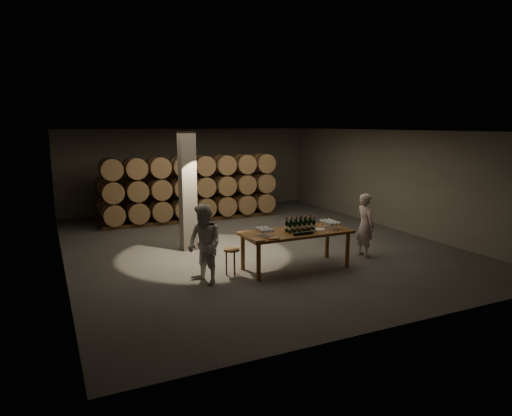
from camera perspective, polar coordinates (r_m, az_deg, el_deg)
name	(u,v)px	position (r m, az deg, el deg)	size (l,w,h in m)	color
room	(188,191)	(12.38, -8.54, 2.07)	(12.00, 12.00, 12.00)	#4B4947
tasting_table	(296,236)	(10.79, 5.01, -3.45)	(2.60, 1.10, 0.90)	brown
barrel_stack_back	(171,193)	(17.48, -10.56, 1.88)	(5.48, 0.95, 1.57)	brown
barrel_stack_front	(192,187)	(16.20, -8.00, 2.60)	(6.26, 0.95, 2.31)	brown
bottle_cluster	(300,226)	(10.80, 5.56, -2.21)	(0.74, 0.24, 0.34)	black
lying_bottles	(303,233)	(10.44, 5.94, -3.15)	(0.59, 0.07, 0.07)	black
glass_cluster_left	(265,230)	(10.30, 1.07, -2.75)	(0.31, 0.42, 0.18)	silver
glass_cluster_right	(330,223)	(11.19, 9.26, -1.80)	(0.31, 0.53, 0.18)	silver
plate	(318,229)	(10.98, 7.77, -2.67)	(0.31, 0.31, 0.02)	white
notebook_near	(273,238)	(10.03, 2.19, -3.79)	(0.23, 0.18, 0.03)	#945A36
notebook_corner	(258,240)	(9.90, 0.20, -3.99)	(0.22, 0.28, 0.02)	#945A36
pen	(276,239)	(10.05, 2.54, -3.83)	(0.01, 0.01, 0.14)	black
stool	(232,254)	(10.38, -3.07, -5.71)	(0.36, 0.36, 0.60)	brown
person_man	(365,225)	(12.06, 13.47, -2.08)	(0.60, 0.39, 1.65)	beige
person_woman	(205,245)	(9.78, -6.45, -4.56)	(0.84, 0.65, 1.72)	silver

